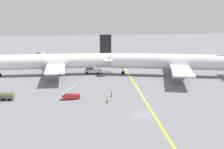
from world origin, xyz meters
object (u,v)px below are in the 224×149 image
object	(u,v)px
airliner_at_gate_left	(51,62)
ground_crew_marshaller_foreground	(112,94)
airliner_being_pushed	(174,62)
gse_stair_truck_yellow	(71,95)
pushback_tug	(93,71)
jet_bridge	(45,57)
gse_fuel_bowser_stubby	(4,95)
ground_crew_ramp_agent_by_cones	(107,100)

from	to	relation	value
airliner_at_gate_left	ground_crew_marshaller_foreground	xyz separation A→B (m)	(15.86, -35.58, -4.21)
airliner_being_pushed	gse_stair_truck_yellow	xyz separation A→B (m)	(-39.49, -25.04, -4.23)
pushback_tug	jet_bridge	world-z (taller)	jet_bridge
gse_fuel_bowser_stubby	gse_stair_truck_yellow	world-z (taller)	gse_stair_truck_yellow
pushback_tug	gse_fuel_bowser_stubby	bearing A→B (deg)	-130.21
airliner_being_pushed	pushback_tug	distance (m)	30.79
airliner_being_pushed	pushback_tug	size ratio (longest dim) A/B	5.45
ground_crew_ramp_agent_by_cones	airliner_at_gate_left	bearing A→B (deg)	107.93
pushback_tug	gse_fuel_bowser_stubby	world-z (taller)	pushback_tug
gse_fuel_bowser_stubby	ground_crew_marshaller_foreground	distance (m)	28.37
ground_crew_marshaller_foreground	ground_crew_ramp_agent_by_cones	distance (m)	6.46
ground_crew_ramp_agent_by_cones	ground_crew_marshaller_foreground	bearing A→B (deg)	68.13
gse_fuel_bowser_stubby	ground_crew_marshaller_foreground	xyz separation A→B (m)	(28.28, -2.18, -0.45)
ground_crew_marshaller_foreground	ground_crew_ramp_agent_by_cones	size ratio (longest dim) A/B	1.00
airliner_being_pushed	ground_crew_ramp_agent_by_cones	distance (m)	43.79
ground_crew_marshaller_foreground	ground_crew_ramp_agent_by_cones	world-z (taller)	ground_crew_marshaller_foreground
ground_crew_ramp_agent_by_cones	jet_bridge	xyz separation A→B (m)	(-16.03, 63.46, 3.22)
gse_fuel_bowser_stubby	jet_bridge	size ratio (longest dim) A/B	0.28
ground_crew_marshaller_foreground	ground_crew_ramp_agent_by_cones	xyz separation A→B (m)	(-2.41, -5.99, -0.01)
gse_stair_truck_yellow	airliner_being_pushed	bearing A→B (deg)	32.38
airliner_at_gate_left	jet_bridge	distance (m)	22.06
jet_bridge	pushback_tug	bearing A→B (deg)	-50.53
gse_fuel_bowser_stubby	pushback_tug	bearing A→B (deg)	49.79
airliner_being_pushed	jet_bridge	size ratio (longest dim) A/B	2.66
gse_fuel_bowser_stubby	airliner_at_gate_left	bearing A→B (deg)	69.61
jet_bridge	gse_fuel_bowser_stubby	bearing A→B (deg)	-100.10
airliner_being_pushed	gse_fuel_bowser_stubby	xyz separation A→B (m)	(-56.69, -22.63, -3.92)
airliner_being_pushed	pushback_tug	world-z (taller)	airliner_being_pushed
gse_fuel_bowser_stubby	airliner_being_pushed	bearing A→B (deg)	21.76
gse_fuel_bowser_stubby	ground_crew_ramp_agent_by_cones	bearing A→B (deg)	-17.53
gse_stair_truck_yellow	ground_crew_marshaller_foreground	bearing A→B (deg)	1.21
ground_crew_marshaller_foreground	airliner_at_gate_left	bearing A→B (deg)	114.02
airliner_being_pushed	jet_bridge	xyz separation A→B (m)	(-46.84, 32.66, -1.16)
airliner_at_gate_left	gse_fuel_bowser_stubby	size ratio (longest dim) A/B	9.89
jet_bridge	gse_stair_truck_yellow	bearing A→B (deg)	-82.74
gse_stair_truck_yellow	ground_crew_ramp_agent_by_cones	world-z (taller)	gse_stair_truck_yellow
airliner_at_gate_left	airliner_being_pushed	bearing A→B (deg)	-13.68
gse_fuel_bowser_stubby	ground_crew_ramp_agent_by_cones	size ratio (longest dim) A/B	3.06
airliner_being_pushed	gse_stair_truck_yellow	distance (m)	46.95
ground_crew_ramp_agent_by_cones	jet_bridge	size ratio (longest dim) A/B	0.09
ground_crew_ramp_agent_by_cones	jet_bridge	bearing A→B (deg)	104.18
pushback_tug	gse_stair_truck_yellow	distance (m)	37.21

